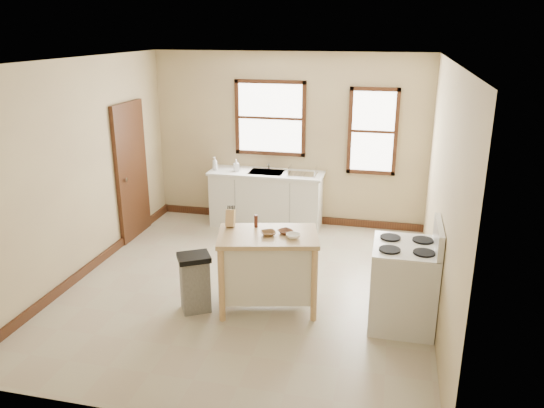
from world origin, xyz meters
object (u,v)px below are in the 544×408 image
Objects in this scene: kitchen_island at (268,271)px; knife_block at (230,219)px; soap_bottle_b at (236,165)px; dish_rack at (303,172)px; bowl_b at (285,232)px; bowl_c at (293,236)px; pepper_grinder at (256,221)px; soap_bottle_a at (215,164)px; trash_bin at (195,283)px; bowl_a at (268,233)px; gas_stove at (404,274)px.

knife_block reaches higher than kitchen_island.
soap_bottle_b reaches higher than kitchen_island.
dish_rack is 2.19× the size of knife_block.
dish_rack is 2.71× the size of bowl_b.
pepper_grinder is at bearing 153.89° from bowl_c.
pepper_grinder is 0.93× the size of bowl_b.
dish_rack is at bearing 97.72° from bowl_c.
soap_bottle_a reaches higher than kitchen_island.
kitchen_island is 7.14× the size of bowl_c.
trash_bin is (-1.11, -0.20, -0.60)m from bowl_c.
knife_block reaches higher than pepper_grinder.
pepper_grinder is at bearing 133.38° from bowl_a.
knife_block is (-0.48, 0.13, 0.56)m from kitchen_island.
dish_rack is 2.68m from bowl_c.
gas_stove is at bearing -6.81° from pepper_grinder.
bowl_c is 0.13× the size of gas_stove.
soap_bottle_b reaches higher than dish_rack.
pepper_grinder is (-0.13, -2.42, 0.02)m from dish_rack.
trash_bin is (-0.99, -0.33, -0.60)m from bowl_b.
knife_block is at bearing 19.46° from trash_bin.
dish_rack is 0.63× the size of trash_bin.
soap_bottle_a is at bearing -160.22° from dish_rack.
bowl_c is at bearing -17.97° from knife_block.
bowl_c is at bearing -26.11° from pepper_grinder.
soap_bottle_a is 0.32× the size of trash_bin.
soap_bottle_a is at bearing 107.09° from kitchen_island.
bowl_a is 1.04m from trash_bin.
soap_bottle_b is 3.76m from gas_stove.
bowl_a is at bearing -69.79° from dish_rack.
bowl_a reaches higher than kitchen_island.
knife_block is 1.27× the size of bowl_c.
pepper_grinder reaches higher than dish_rack.
bowl_b is at bearing -65.76° from dish_rack.
dish_rack is 2.78× the size of bowl_c.
kitchen_island is 0.57m from bowl_c.
soap_bottle_a is 1.39× the size of bowl_c.
bowl_b reaches higher than kitchen_island.
kitchen_island is 0.94× the size of gas_stove.
dish_rack is 2.55m from bowl_b.
soap_bottle_b is at bearing 111.85° from pepper_grinder.
bowl_b reaches higher than trash_bin.
bowl_b is (0.25, -2.54, -0.03)m from dish_rack.
trash_bin is at bearing -169.54° from bowl_c.
knife_block is 0.17× the size of gas_stove.
dish_rack is 2.51m from knife_block.
soap_bottle_b is at bearing 113.99° from bowl_a.
soap_bottle_b is 0.43× the size of dish_rack.
soap_bottle_a reaches higher than pepper_grinder.
bowl_a is 0.14× the size of gas_stove.
kitchen_island reaches higher than trash_bin.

